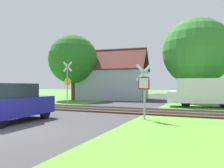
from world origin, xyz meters
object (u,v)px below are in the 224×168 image
stop_sign_near (144,87)px  mail_truck (202,91)px  crossing_sign_far (67,81)px  house (114,83)px  tree_left (73,59)px  tree_right (197,52)px  parked_car (13,103)px

stop_sign_near → mail_truck: size_ratio=0.55×
crossing_sign_far → house: 9.35m
tree_left → tree_right: (13.59, 2.08, 0.38)m
stop_sign_near → mail_truck: bearing=-97.1°
stop_sign_near → house: size_ratio=0.31×
mail_truck → parked_car: size_ratio=1.25×
tree_left → tree_right: bearing=8.7°
crossing_sign_far → tree_right: 13.45m
house → crossing_sign_far: bearing=-98.6°
house → tree_right: bearing=-11.7°
tree_right → mail_truck: size_ratio=1.71×
house → parked_car: bearing=-88.6°
stop_sign_near → tree_right: bearing=-87.4°
tree_right → mail_truck: 6.87m
tree_right → parked_car: bearing=-113.9°
tree_left → tree_right: tree_right is taller
stop_sign_near → crossing_sign_far: (-8.03, 5.11, 0.51)m
stop_sign_near → tree_right: size_ratio=0.32×
stop_sign_near → tree_left: (-11.56, 11.40, 3.18)m
stop_sign_near → crossing_sign_far: 9.53m
crossing_sign_far → tree_right: (10.07, 8.37, 3.05)m
crossing_sign_far → mail_truck: size_ratio=0.74×
crossing_sign_far → tree_left: 7.69m
stop_sign_near → mail_truck: (2.61, 7.87, -0.38)m
tree_left → mail_truck: (14.17, -3.53, -3.56)m
crossing_sign_far → tree_right: tree_right is taller
stop_sign_near → tree_left: tree_left is taller
stop_sign_near → parked_car: (-5.32, -3.17, -0.72)m
tree_left → house: bearing=37.6°
stop_sign_near → parked_car: 6.24m
tree_left → mail_truck: 15.03m
stop_sign_near → tree_left: size_ratio=0.36×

